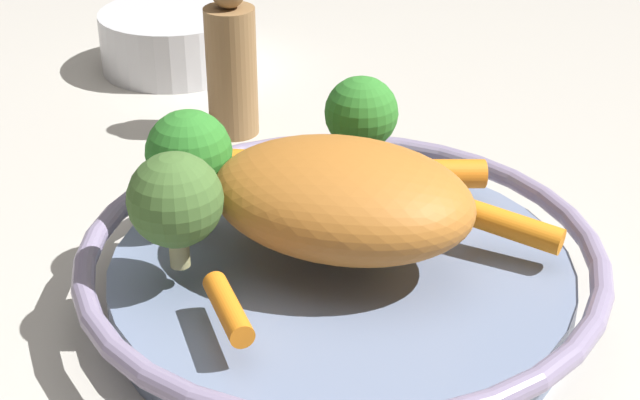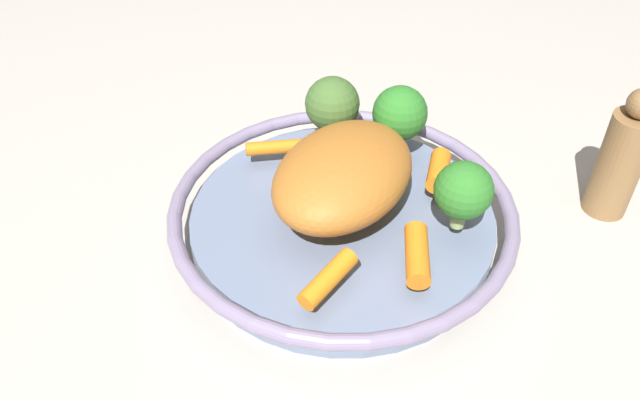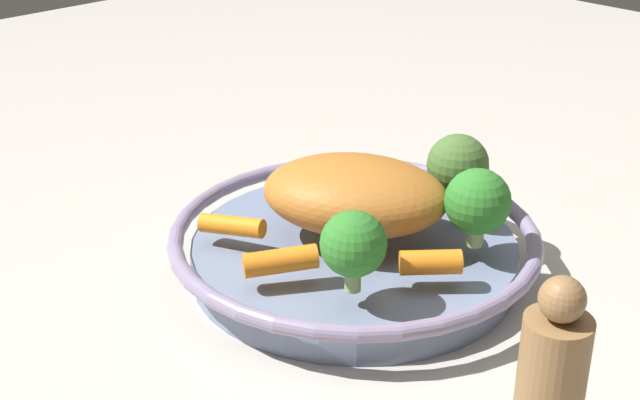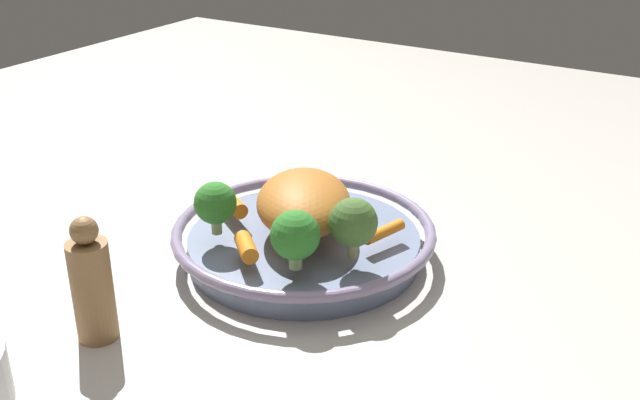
# 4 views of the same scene
# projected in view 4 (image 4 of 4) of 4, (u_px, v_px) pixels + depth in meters

# --- Properties ---
(ground_plane) EXTENTS (2.21, 2.21, 0.00)m
(ground_plane) POSITION_uv_depth(u_px,v_px,m) (304.00, 257.00, 0.98)
(ground_plane) COLOR #B7B2A8
(serving_bowl) EXTENTS (0.33, 0.33, 0.05)m
(serving_bowl) POSITION_uv_depth(u_px,v_px,m) (304.00, 240.00, 0.97)
(serving_bowl) COLOR slate
(serving_bowl) RESTS_ON ground_plane
(roast_chicken_piece) EXTENTS (0.19, 0.20, 0.06)m
(roast_chicken_piece) POSITION_uv_depth(u_px,v_px,m) (302.00, 202.00, 0.95)
(roast_chicken_piece) COLOR #B16827
(roast_chicken_piece) RESTS_ON serving_bowl
(baby_carrot_center) EXTENTS (0.04, 0.06, 0.02)m
(baby_carrot_center) POSITION_uv_depth(u_px,v_px,m) (275.00, 186.00, 1.05)
(baby_carrot_center) COLOR orange
(baby_carrot_center) RESTS_ON serving_bowl
(baby_carrot_back) EXTENTS (0.05, 0.05, 0.02)m
(baby_carrot_back) POSITION_uv_depth(u_px,v_px,m) (246.00, 247.00, 0.89)
(baby_carrot_back) COLOR orange
(baby_carrot_back) RESTS_ON serving_bowl
(baby_carrot_left) EXTENTS (0.03, 0.06, 0.02)m
(baby_carrot_left) POSITION_uv_depth(u_px,v_px,m) (384.00, 232.00, 0.93)
(baby_carrot_left) COLOR orange
(baby_carrot_left) RESTS_ON serving_bowl
(baby_carrot_near_rim) EXTENTS (0.06, 0.05, 0.02)m
(baby_carrot_near_rim) POSITION_uv_depth(u_px,v_px,m) (233.00, 204.00, 0.99)
(baby_carrot_near_rim) COLOR orange
(baby_carrot_near_rim) RESTS_ON serving_bowl
(broccoli_floret_mid) EXTENTS (0.06, 0.06, 0.07)m
(broccoli_floret_mid) POSITION_uv_depth(u_px,v_px,m) (295.00, 236.00, 0.85)
(broccoli_floret_mid) COLOR #94AD66
(broccoli_floret_mid) RESTS_ON serving_bowl
(broccoli_floret_edge) EXTENTS (0.06, 0.06, 0.07)m
(broccoli_floret_edge) POSITION_uv_depth(u_px,v_px,m) (353.00, 223.00, 0.87)
(broccoli_floret_edge) COLOR tan
(broccoli_floret_edge) RESTS_ON serving_bowl
(broccoli_floret_large) EXTENTS (0.05, 0.05, 0.07)m
(broccoli_floret_large) POSITION_uv_depth(u_px,v_px,m) (215.00, 203.00, 0.92)
(broccoli_floret_large) COLOR #94AC66
(broccoli_floret_large) RESTS_ON serving_bowl
(pepper_mill) EXTENTS (0.04, 0.04, 0.14)m
(pepper_mill) POSITION_uv_depth(u_px,v_px,m) (92.00, 285.00, 0.80)
(pepper_mill) COLOR olive
(pepper_mill) RESTS_ON ground_plane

